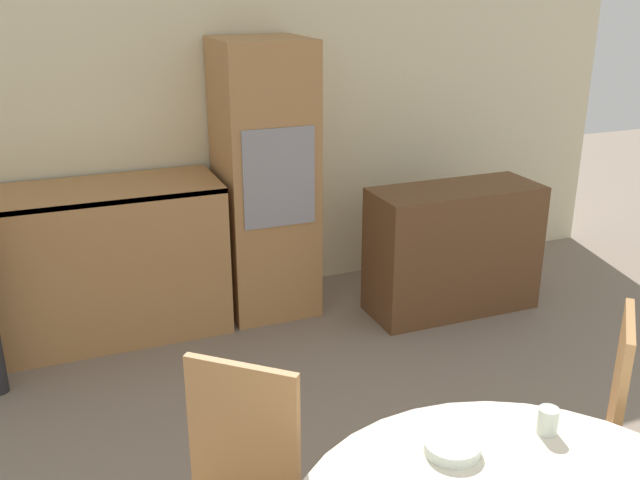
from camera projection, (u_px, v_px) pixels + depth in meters
wall_back at (200, 107)px, 4.55m from camera, size 6.23×0.05×2.60m
kitchen_counter at (29, 270)px, 4.13m from camera, size 2.25×0.60×0.94m
oven_unit at (265, 180)px, 4.51m from camera, size 0.56×0.59×1.74m
sideboard at (453, 249)px, 4.63m from camera, size 1.10×0.45×0.83m
chair_far_right at (588, 424)px, 2.63m from camera, size 0.57×0.57×0.97m
cup at (548, 421)px, 2.23m from camera, size 0.06×0.06×0.09m
bowl_near at (452, 447)px, 2.14m from camera, size 0.17×0.17×0.04m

